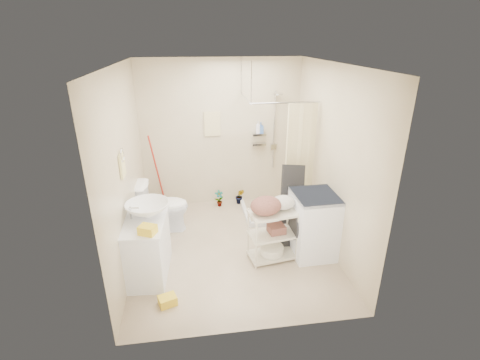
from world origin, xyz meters
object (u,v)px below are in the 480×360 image
at_px(vanity, 147,247).
at_px(laundry_rack, 273,231).
at_px(washing_machine, 315,224).
at_px(toilet, 162,206).

bearing_deg(vanity, laundry_rack, 7.64).
xyz_separation_m(vanity, washing_machine, (2.30, 0.16, 0.06)).
height_order(vanity, laundry_rack, laundry_rack).
bearing_deg(toilet, washing_machine, -109.91).
relative_size(toilet, laundry_rack, 0.94).
bearing_deg(vanity, washing_machine, 8.09).
height_order(vanity, toilet, toilet).
height_order(vanity, washing_machine, washing_machine).
xyz_separation_m(vanity, laundry_rack, (1.67, 0.11, 0.04)).
xyz_separation_m(toilet, laundry_rack, (1.55, -1.04, 0.03)).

